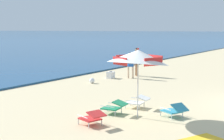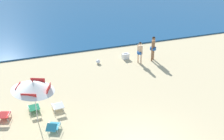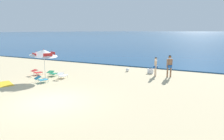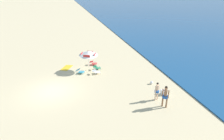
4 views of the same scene
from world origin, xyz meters
name	(u,v)px [view 1 (image 1 of 4)]	position (x,y,z in m)	size (l,w,h in m)	color
beach_umbrella_striped_main	(138,57)	(-4.08, 3.86, 2.06)	(2.16, 2.12, 2.42)	silver
lounge_chair_under_umbrella	(138,101)	(-2.92, 4.48, 0.28)	(0.64, 0.91, 0.50)	white
lounge_chair_beside_umbrella	(92,117)	(-5.70, 4.57, 0.28)	(0.77, 0.97, 0.49)	red
lounge_chair_facing_sea	(174,110)	(-3.45, 2.80, 0.27)	(0.85, 1.02, 0.52)	teal
lounge_chair_spare_folded	(114,106)	(-4.14, 4.76, 0.28)	(0.63, 0.91, 0.50)	#1E7F56
person_standing_near_shore	(131,63)	(3.56, 8.48, 0.92)	(0.39, 0.44, 1.59)	beige
person_standing_beside	(137,60)	(4.65, 8.64, 1.04)	(0.44, 0.44, 1.80)	#8C6042
cooler_box	(111,75)	(2.89, 9.49, 0.20)	(0.52, 0.38, 0.43)	white
beach_ball	(92,81)	(0.76, 9.33, 0.15)	(0.29, 0.29, 0.29)	white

